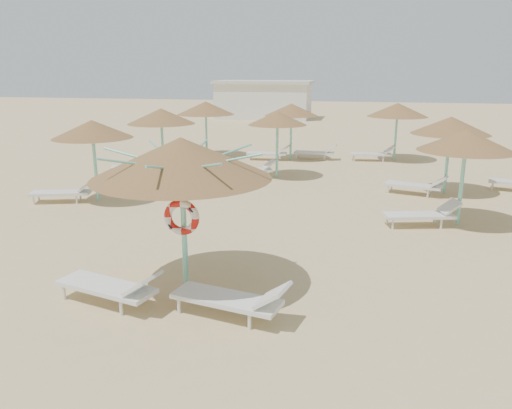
# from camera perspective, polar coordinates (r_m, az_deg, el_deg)

# --- Properties ---
(ground) EXTENTS (120.00, 120.00, 0.00)m
(ground) POSITION_cam_1_polar(r_m,az_deg,el_deg) (10.21, -4.94, -9.45)
(ground) COLOR tan
(ground) RESTS_ON ground
(main_palapa) EXTENTS (3.40, 3.40, 3.04)m
(main_palapa) POSITION_cam_1_polar(r_m,az_deg,el_deg) (9.39, -8.54, 5.21)
(main_palapa) COLOR #79D2C1
(main_palapa) RESTS_ON ground
(lounger_main_a) EXTENTS (2.21, 1.15, 0.77)m
(lounger_main_a) POSITION_cam_1_polar(r_m,az_deg,el_deg) (9.72, -16.14, -8.98)
(lounger_main_a) COLOR silver
(lounger_main_a) RESTS_ON ground
(lounger_main_b) EXTENTS (2.20, 1.06, 0.77)m
(lounger_main_b) POSITION_cam_1_polar(r_m,az_deg,el_deg) (8.89, -2.57, -10.70)
(lounger_main_b) COLOR silver
(lounger_main_b) RESTS_ON ground
(palapa_field) EXTENTS (19.96, 12.94, 2.71)m
(palapa_field) POSITION_cam_1_polar(r_m,az_deg,el_deg) (19.67, 8.73, 9.42)
(palapa_field) COLOR #79D2C1
(palapa_field) RESTS_ON ground
(service_hut) EXTENTS (8.40, 4.40, 3.25)m
(service_hut) POSITION_cam_1_polar(r_m,az_deg,el_deg) (44.79, 0.89, 11.92)
(service_hut) COLOR silver
(service_hut) RESTS_ON ground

